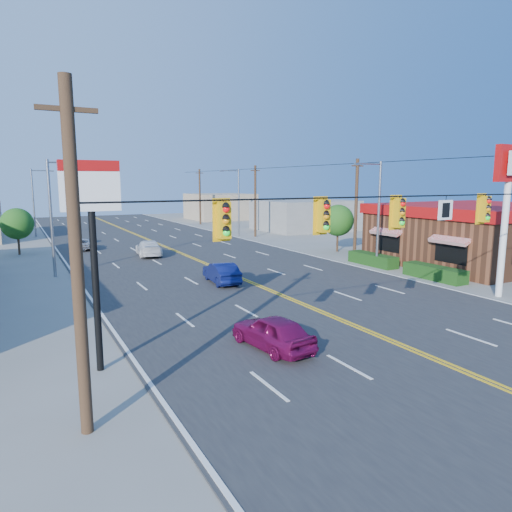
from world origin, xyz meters
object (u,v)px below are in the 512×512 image
kfc (478,233)px  car_magenta (272,333)px  kfc_pylon (508,190)px  car_blue (221,273)px  car_white (149,249)px  signal_span (420,226)px  car_silver (84,245)px  pizza_hut_sign (92,222)px

kfc → car_magenta: 26.31m
kfc_pylon → car_magenta: size_ratio=2.15×
car_blue → kfc: bearing=179.0°
car_white → car_magenta: bearing=93.5°
kfc → car_magenta: kfc is taller
signal_span → kfc_pylon: bearing=19.8°
car_silver → car_blue: bearing=113.7°
car_magenta → car_silver: (-2.74, 31.30, -0.14)m
kfc → car_magenta: (-24.61, -9.16, -1.71)m
car_blue → pizza_hut_sign: bearing=54.3°
car_magenta → pizza_hut_sign: bearing=-17.8°
car_magenta → car_silver: size_ratio=1.04×
car_blue → car_silver: bearing=-67.9°
kfc → car_white: 27.70m
car_magenta → car_silver: car_magenta is taller
car_magenta → car_white: size_ratio=0.83×
kfc → car_silver: (-27.35, 22.14, -1.85)m
pizza_hut_sign → car_white: pizza_hut_sign is taller
pizza_hut_sign → car_white: bearing=71.1°
pizza_hut_sign → car_blue: 14.77m
signal_span → car_magenta: signal_span is taller
signal_span → kfc: signal_span is taller
car_blue → car_silver: (-5.75, 19.59, -0.14)m
kfc → car_magenta: bearing=-159.6°
kfc → car_white: (-22.84, 15.58, -1.69)m
pizza_hut_sign → car_magenta: 7.83m
car_white → pizza_hut_sign: bearing=78.7°
signal_span → car_blue: size_ratio=6.00×
signal_span → car_white: signal_span is taller
car_magenta → car_blue: car_magenta is taller
signal_span → car_blue: bearing=96.2°
pizza_hut_sign → car_white: size_ratio=1.45×
kfc_pylon → car_silver: 35.77m
kfc_pylon → car_white: 27.91m
car_blue → kfc_pylon: bearing=146.0°
pizza_hut_sign → kfc_pylon: bearing=0.0°
kfc_pylon → pizza_hut_sign: 22.02m
car_magenta → car_white: (1.77, 24.73, 0.01)m
kfc_pylon → car_white: (-13.94, 23.58, -5.36)m
signal_span → pizza_hut_sign: (-10.88, 4.00, 0.30)m
kfc_pylon → car_blue: 17.37m
car_silver → car_white: bearing=131.9°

